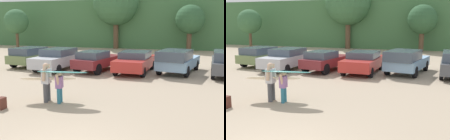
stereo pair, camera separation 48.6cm
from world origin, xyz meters
The scene contains 14 objects.
hillside_ridge centered at (0.00, 33.69, 3.04)m, with size 108.00×12.00×6.07m, color #427042.
tree_far_right centered at (-18.30, 24.42, 3.34)m, with size 3.05×3.05×4.88m.
tree_ridge_back centered at (-6.05, 27.17, 5.65)m, with size 5.57×5.57×8.47m.
tree_left centered at (2.72, 26.22, 3.53)m, with size 3.21×3.21×5.18m.
parked_car_olive_green centered at (-8.37, 12.41, 0.77)m, with size 2.47×4.62×1.45m.
parked_car_silver centered at (-5.84, 11.60, 0.77)m, with size 2.26×4.93×1.47m.
parked_car_maroon centered at (-3.07, 11.66, 0.75)m, with size 2.46×4.32×1.39m.
parked_car_red centered at (-0.47, 11.87, 0.74)m, with size 2.12×4.47×1.39m.
parked_car_sky_blue centered at (2.22, 12.34, 0.84)m, with size 2.73×4.75×1.56m.
person_adult centered at (-2.65, 4.24, 0.92)m, with size 0.35×0.72×1.63m.
person_child centered at (-2.04, 4.21, 0.74)m, with size 0.28×0.63×1.32m.
surfboard_cream centered at (-2.64, 4.39, 0.95)m, with size 2.43×1.32×0.31m.
surfboard_teal centered at (-1.91, 4.23, 1.29)m, with size 2.18×0.90×0.17m.
backpack_dropped centered at (-3.82, 2.85, 0.22)m, with size 0.24×0.34×0.45m.
Camera 2 is at (3.54, -5.44, 3.29)m, focal length 43.74 mm.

